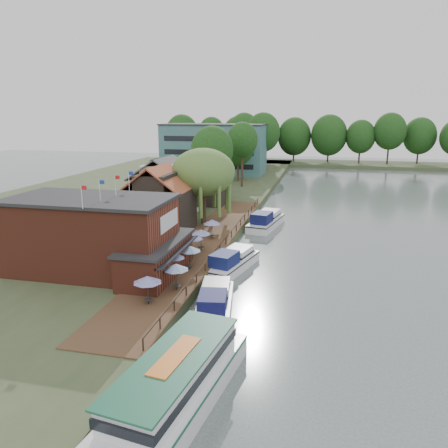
% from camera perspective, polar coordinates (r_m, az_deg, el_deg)
% --- Properties ---
extents(ground, '(260.00, 260.00, 0.00)m').
position_cam_1_polar(ground, '(41.00, 4.42, -8.62)').
color(ground, '#485352').
rests_on(ground, ground).
extents(land_bank, '(50.00, 140.00, 1.00)m').
position_cam_1_polar(land_bank, '(82.06, -12.81, 3.14)').
color(land_bank, '#384728').
rests_on(land_bank, ground).
extents(quay_deck, '(6.00, 50.00, 0.10)m').
position_cam_1_polar(quay_deck, '(51.45, -2.68, -2.52)').
color(quay_deck, '#47301E').
rests_on(quay_deck, land_bank).
extents(quay_rail, '(0.20, 49.00, 1.00)m').
position_cam_1_polar(quay_rail, '(51.15, 0.38, -2.08)').
color(quay_rail, black).
rests_on(quay_rail, land_bank).
extents(pub, '(20.00, 11.00, 7.30)m').
position_cam_1_polar(pub, '(42.77, -14.54, -1.47)').
color(pub, maroon).
rests_on(pub, land_bank).
extents(hotel_block, '(25.40, 12.40, 12.30)m').
position_cam_1_polar(hotel_block, '(111.17, -1.28, 9.82)').
color(hotel_block, '#38666B').
rests_on(hotel_block, land_bank).
extents(cottage_a, '(8.60, 7.60, 8.50)m').
position_cam_1_polar(cottage_a, '(56.32, -8.50, 3.23)').
color(cottage_a, black).
rests_on(cottage_a, land_bank).
extents(cottage_b, '(9.60, 8.60, 8.50)m').
position_cam_1_polar(cottage_b, '(66.57, -7.77, 4.96)').
color(cottage_b, beige).
rests_on(cottage_b, land_bank).
extents(cottage_c, '(7.60, 7.60, 8.50)m').
position_cam_1_polar(cottage_c, '(73.79, -2.37, 6.00)').
color(cottage_c, black).
rests_on(cottage_c, land_bank).
extents(willow, '(8.60, 8.60, 10.43)m').
position_cam_1_polar(willow, '(59.39, -2.71, 4.89)').
color(willow, '#476B2D').
rests_on(willow, land_bank).
extents(umbrella_0, '(2.30, 2.30, 2.38)m').
position_cam_1_polar(umbrella_0, '(35.60, -9.92, -8.49)').
color(umbrella_0, navy).
rests_on(umbrella_0, quay_deck).
extents(umbrella_1, '(2.22, 2.22, 2.38)m').
position_cam_1_polar(umbrella_1, '(37.97, -6.27, -6.87)').
color(umbrella_1, '#1C499A').
rests_on(umbrella_1, quay_deck).
extents(umbrella_2, '(2.04, 2.04, 2.38)m').
position_cam_1_polar(umbrella_2, '(40.92, -6.52, -5.29)').
color(umbrella_2, navy).
rests_on(umbrella_2, quay_deck).
extents(umbrella_3, '(2.19, 2.19, 2.38)m').
position_cam_1_polar(umbrella_3, '(42.74, -4.49, -4.37)').
color(umbrella_3, '#1B4D97').
rests_on(umbrella_3, quay_deck).
extents(umbrella_4, '(2.41, 2.41, 2.38)m').
position_cam_1_polar(umbrella_4, '(46.71, -4.21, -2.72)').
color(umbrella_4, '#1C279A').
rests_on(umbrella_4, quay_deck).
extents(umbrella_5, '(2.18, 2.18, 2.38)m').
position_cam_1_polar(umbrella_5, '(48.46, -3.02, -2.07)').
color(umbrella_5, navy).
rests_on(umbrella_5, quay_deck).
extents(umbrella_6, '(2.17, 2.17, 2.38)m').
position_cam_1_polar(umbrella_6, '(52.83, -1.57, -0.66)').
color(umbrella_6, '#1B1F99').
rests_on(umbrella_6, quay_deck).
extents(cruiser_0, '(4.69, 10.10, 2.35)m').
position_cam_1_polar(cruiser_0, '(36.28, -1.25, -9.73)').
color(cruiser_0, silver).
rests_on(cruiser_0, ground).
extents(cruiser_1, '(5.35, 10.22, 2.36)m').
position_cam_1_polar(cruiser_1, '(45.60, 1.07, -4.58)').
color(cruiser_1, white).
rests_on(cruiser_1, ground).
extents(cruiser_2, '(5.12, 10.93, 2.57)m').
position_cam_1_polar(cruiser_2, '(62.48, 5.50, 0.70)').
color(cruiser_2, white).
rests_on(cruiser_2, ground).
extents(tour_boat, '(6.19, 15.26, 3.24)m').
position_cam_1_polar(tour_boat, '(25.21, -7.12, -20.51)').
color(tour_boat, silver).
rests_on(tour_boat, ground).
extents(swan, '(0.44, 0.44, 0.44)m').
position_cam_1_polar(swan, '(29.65, -2.59, -17.77)').
color(swan, white).
rests_on(swan, ground).
extents(bank_tree_0, '(7.69, 7.69, 12.73)m').
position_cam_1_polar(bank_tree_0, '(80.70, -1.55, 8.24)').
color(bank_tree_0, '#143811').
rests_on(bank_tree_0, land_bank).
extents(bank_tree_1, '(6.26, 6.26, 13.19)m').
position_cam_1_polar(bank_tree_1, '(90.31, 2.40, 9.03)').
color(bank_tree_1, '#143811').
rests_on(bank_tree_1, land_bank).
extents(bank_tree_2, '(7.14, 7.14, 11.65)m').
position_cam_1_polar(bank_tree_2, '(98.34, 1.85, 9.03)').
color(bank_tree_2, '#143811').
rests_on(bank_tree_2, land_bank).
extents(bank_tree_3, '(8.89, 8.89, 15.06)m').
position_cam_1_polar(bank_tree_3, '(116.64, 5.10, 10.66)').
color(bank_tree_3, '#143811').
rests_on(bank_tree_3, land_bank).
extents(bank_tree_4, '(6.00, 6.00, 12.72)m').
position_cam_1_polar(bank_tree_4, '(126.38, 5.17, 10.41)').
color(bank_tree_4, '#143811').
rests_on(bank_tree_4, land_bank).
extents(bank_tree_5, '(8.78, 8.78, 14.99)m').
position_cam_1_polar(bank_tree_5, '(132.59, 2.64, 11.13)').
color(bank_tree_5, '#143811').
rests_on(bank_tree_5, land_bank).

